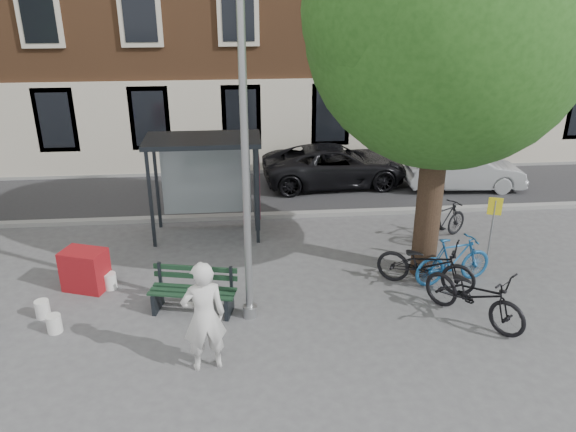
% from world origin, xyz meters
% --- Properties ---
extents(ground, '(90.00, 90.00, 0.00)m').
position_xyz_m(ground, '(0.00, 0.00, 0.00)').
color(ground, '#4C4C4F').
rests_on(ground, ground).
extents(road, '(40.00, 4.00, 0.01)m').
position_xyz_m(road, '(0.00, 7.00, 0.01)').
color(road, '#28282B').
rests_on(road, ground).
extents(curb_near, '(40.00, 0.25, 0.12)m').
position_xyz_m(curb_near, '(0.00, 5.00, 0.06)').
color(curb_near, gray).
rests_on(curb_near, ground).
extents(curb_far, '(40.00, 0.25, 0.12)m').
position_xyz_m(curb_far, '(0.00, 9.00, 0.06)').
color(curb_far, gray).
rests_on(curb_far, ground).
extents(lamppost, '(0.28, 0.35, 6.11)m').
position_xyz_m(lamppost, '(0.00, 0.00, 2.78)').
color(lamppost, '#9EA0A3').
rests_on(lamppost, ground).
extents(tree_right, '(5.76, 5.60, 8.20)m').
position_xyz_m(tree_right, '(4.01, 1.38, 5.62)').
color(tree_right, black).
rests_on(tree_right, ground).
extents(bus_shelter, '(2.85, 1.45, 2.62)m').
position_xyz_m(bus_shelter, '(-0.61, 4.11, 1.92)').
color(bus_shelter, '#1E2328').
rests_on(bus_shelter, ground).
extents(painter, '(0.83, 0.64, 2.04)m').
position_xyz_m(painter, '(-0.78, -1.52, 1.02)').
color(painter, silver).
rests_on(painter, ground).
extents(bench, '(1.81, 0.91, 0.89)m').
position_xyz_m(bench, '(-1.12, 0.33, 0.41)').
color(bench, '#1E2328').
rests_on(bench, ground).
extents(bike_a, '(2.22, 1.73, 1.12)m').
position_xyz_m(bike_a, '(3.81, 0.81, 0.56)').
color(bike_a, black).
rests_on(bike_a, ground).
extents(bike_b, '(1.91, 0.90, 1.11)m').
position_xyz_m(bike_b, '(4.49, 0.96, 0.55)').
color(bike_b, '#184F87').
rests_on(bike_b, ground).
extents(bike_c, '(1.92, 2.20, 1.15)m').
position_xyz_m(bike_c, '(4.36, -0.50, 0.57)').
color(bike_c, black).
rests_on(bike_c, ground).
extents(bike_d, '(1.70, 1.30, 1.02)m').
position_xyz_m(bike_d, '(5.04, 3.15, 0.51)').
color(bike_d, black).
rests_on(bike_d, ground).
extents(car_dark, '(4.80, 2.44, 1.30)m').
position_xyz_m(car_dark, '(2.97, 7.59, 0.65)').
color(car_dark, black).
rests_on(car_dark, ground).
extents(car_silver, '(3.76, 1.48, 1.22)m').
position_xyz_m(car_silver, '(6.99, 6.80, 0.61)').
color(car_silver, '#9FA2A6').
rests_on(car_silver, ground).
extents(red_stand, '(1.05, 0.86, 0.90)m').
position_xyz_m(red_stand, '(-3.50, 1.42, 0.45)').
color(red_stand, maroon).
rests_on(red_stand, ground).
extents(bucket_a, '(0.31, 0.31, 0.36)m').
position_xyz_m(bucket_a, '(-4.11, 0.35, 0.18)').
color(bucket_a, silver).
rests_on(bucket_a, ground).
extents(bucket_b, '(0.35, 0.35, 0.36)m').
position_xyz_m(bucket_b, '(-3.73, -0.21, 0.18)').
color(bucket_b, silver).
rests_on(bucket_b, ground).
extents(bucket_c, '(0.37, 0.37, 0.36)m').
position_xyz_m(bucket_c, '(-3.00, 1.37, 0.18)').
color(bucket_c, white).
rests_on(bucket_c, ground).
extents(notice_sign, '(0.30, 0.13, 1.78)m').
position_xyz_m(notice_sign, '(5.50, 1.48, 1.27)').
color(notice_sign, '#9EA0A3').
rests_on(notice_sign, ground).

